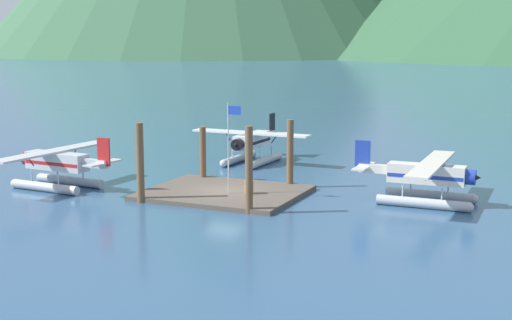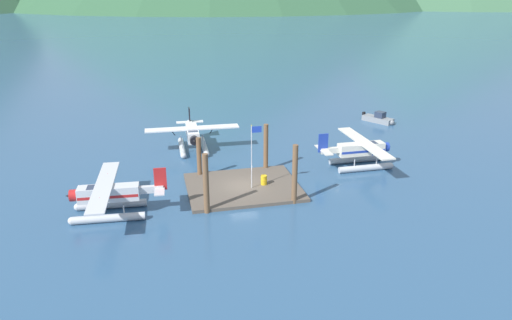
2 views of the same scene
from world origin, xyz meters
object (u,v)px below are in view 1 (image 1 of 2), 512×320
object	(u,v)px
flagpole	(230,138)
seaplane_white_bow_left	(252,145)
seaplane_silver_port_aft	(57,166)
fuel_drum	(249,187)
seaplane_cream_stbd_fwd	(427,180)

from	to	relation	value
flagpole	seaplane_white_bow_left	world-z (taller)	flagpole
flagpole	seaplane_silver_port_aft	bearing A→B (deg)	-170.36
fuel_drum	flagpole	bearing A→B (deg)	-155.99
fuel_drum	seaplane_silver_port_aft	xyz separation A→B (m)	(-13.56, -2.62, 0.84)
flagpole	fuel_drum	size ratio (longest dim) A/B	6.77
seaplane_silver_port_aft	seaplane_cream_stbd_fwd	world-z (taller)	same
seaplane_cream_stbd_fwd	flagpole	bearing A→B (deg)	-164.06
seaplane_cream_stbd_fwd	seaplane_white_bow_left	distance (m)	18.71
seaplane_silver_port_aft	seaplane_white_bow_left	distance (m)	16.99
fuel_drum	seaplane_cream_stbd_fwd	distance (m)	11.40
seaplane_cream_stbd_fwd	seaplane_white_bow_left	world-z (taller)	same
seaplane_white_bow_left	seaplane_cream_stbd_fwd	bearing A→B (deg)	-29.68
flagpole	seaplane_cream_stbd_fwd	xyz separation A→B (m)	(12.12, 3.46, -2.43)
fuel_drum	seaplane_cream_stbd_fwd	size ratio (longest dim) A/B	0.08
seaplane_cream_stbd_fwd	seaplane_white_bow_left	bearing A→B (deg)	150.32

